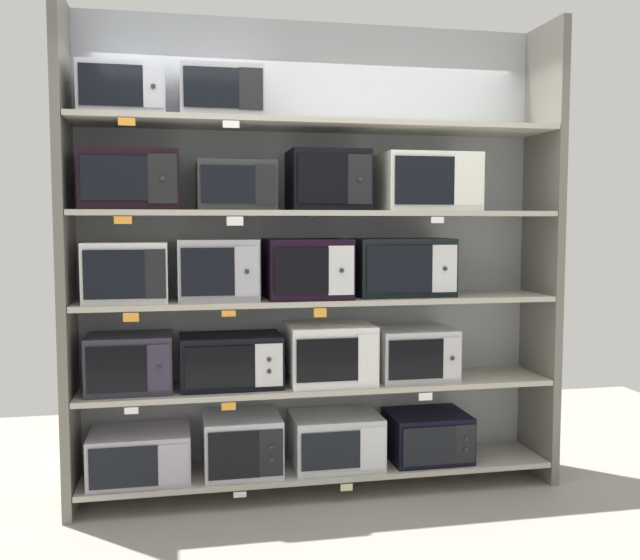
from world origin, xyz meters
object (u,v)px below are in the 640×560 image
at_px(microwave_14, 328,181).
at_px(microwave_8, 126,272).
at_px(microwave_9, 218,270).
at_px(microwave_3, 427,436).
at_px(microwave_4, 130,363).
at_px(microwave_15, 426,183).
at_px(microwave_6, 329,353).
at_px(microwave_7, 414,353).
at_px(microwave_11, 402,267).
at_px(microwave_10, 307,268).
at_px(microwave_5, 231,361).
at_px(microwave_2, 336,440).
at_px(microwave_12, 131,180).
at_px(microwave_17, 220,94).
at_px(microwave_16, 123,91).
at_px(microwave_1, 242,443).
at_px(microwave_13, 235,186).
at_px(microwave_0, 140,455).

bearing_deg(microwave_14, microwave_8, -180.00).
height_order(microwave_9, microwave_14, microwave_14).
height_order(microwave_3, microwave_4, microwave_4).
relative_size(microwave_3, microwave_15, 0.85).
xyz_separation_m(microwave_6, microwave_7, (0.51, -0.00, -0.02)).
height_order(microwave_11, microwave_14, microwave_14).
distance_m(microwave_6, microwave_10, 0.51).
height_order(microwave_5, microwave_9, microwave_9).
relative_size(microwave_4, microwave_10, 0.98).
relative_size(microwave_2, microwave_12, 1.01).
xyz_separation_m(microwave_9, microwave_14, (0.62, -0.00, 0.50)).
height_order(microwave_11, microwave_15, microwave_15).
bearing_deg(microwave_2, microwave_17, -179.98).
relative_size(microwave_5, microwave_12, 1.10).
bearing_deg(microwave_8, microwave_2, 0.02).
height_order(microwave_8, microwave_14, microwave_14).
xyz_separation_m(microwave_12, microwave_15, (1.67, -0.00, 0.01)).
distance_m(microwave_3, microwave_5, 1.27).
xyz_separation_m(microwave_5, microwave_16, (-0.56, -0.00, 1.47)).
bearing_deg(microwave_1, microwave_14, 0.01).
relative_size(microwave_1, microwave_12, 0.85).
height_order(microwave_2, microwave_15, microwave_15).
height_order(microwave_3, microwave_6, microwave_6).
bearing_deg(microwave_9, microwave_7, -0.00).
relative_size(microwave_4, microwave_14, 1.04).
distance_m(microwave_3, microwave_8, 2.00).
relative_size(microwave_13, microwave_15, 0.77).
bearing_deg(microwave_14, microwave_16, -180.00).
bearing_deg(microwave_13, microwave_14, -0.02).
xyz_separation_m(microwave_6, microwave_12, (-1.09, -0.00, 0.98)).
distance_m(microwave_2, microwave_13, 1.57).
xyz_separation_m(microwave_8, microwave_14, (1.11, 0.00, 0.50)).
height_order(microwave_13, microwave_15, microwave_15).
bearing_deg(microwave_14, microwave_13, 179.98).
bearing_deg(microwave_14, microwave_3, -0.01).
distance_m(microwave_2, microwave_5, 0.78).
bearing_deg(microwave_17, microwave_5, -0.03).
bearing_deg(microwave_15, microwave_4, 180.00).
relative_size(microwave_0, microwave_13, 1.29).
distance_m(microwave_5, microwave_12, 1.13).
relative_size(microwave_0, microwave_5, 0.97).
bearing_deg(microwave_17, microwave_9, 180.00).
bearing_deg(microwave_15, microwave_12, 179.99).
relative_size(microwave_11, microwave_15, 1.02).
distance_m(microwave_6, microwave_13, 1.09).
relative_size(microwave_4, microwave_13, 1.08).
xyz_separation_m(microwave_1, microwave_9, (-0.13, 0.00, 0.99)).
distance_m(microwave_8, microwave_10, 0.99).
height_order(microwave_8, microwave_12, microwave_12).
xyz_separation_m(microwave_0, microwave_8, (-0.05, 0.00, 1.01)).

